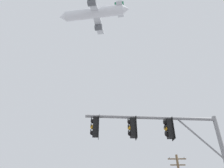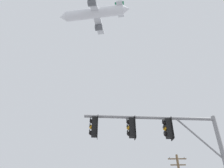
# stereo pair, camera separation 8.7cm
# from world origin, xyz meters

# --- Properties ---
(signal_pole_near) EXTENTS (6.32, 0.81, 5.85)m
(signal_pole_near) POSITION_xyz_m (2.57, 6.36, 4.55)
(signal_pole_near) COLOR gray
(signal_pole_near) RESTS_ON ground
(airplane) EXTENTS (20.46, 15.81, 5.57)m
(airplane) POSITION_xyz_m (-5.55, 37.62, 50.93)
(airplane) COLOR white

